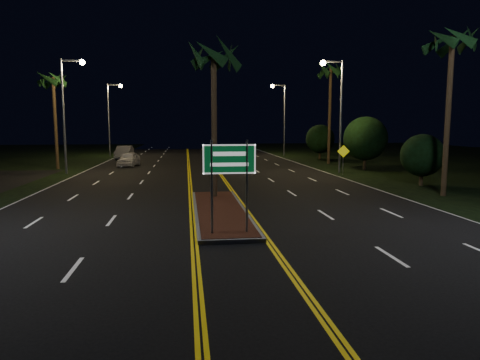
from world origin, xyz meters
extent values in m
plane|color=black|center=(0.00, 0.00, 0.00)|extent=(120.00, 120.00, 0.00)
cube|color=gray|center=(0.00, 7.00, 0.07)|extent=(2.25, 10.25, 0.15)
cube|color=#592819|center=(0.00, 7.00, 0.16)|extent=(2.00, 10.00, 0.02)
cylinder|color=gray|center=(-0.60, 2.80, 1.75)|extent=(0.08, 0.08, 3.20)
cylinder|color=gray|center=(0.60, 2.80, 1.75)|extent=(0.08, 0.08, 3.20)
cube|color=#07471E|center=(0.00, 2.80, 2.70)|extent=(1.80, 0.04, 1.00)
cube|color=white|center=(0.00, 2.77, 2.70)|extent=(1.80, 0.01, 1.00)
cylinder|color=gray|center=(-11.00, 24.00, 4.50)|extent=(0.18, 0.18, 9.00)
cube|color=gray|center=(-10.20, 24.00, 8.85)|extent=(1.60, 0.12, 0.12)
sphere|color=#FCCE71|center=(-9.40, 24.00, 8.75)|extent=(0.44, 0.44, 0.44)
cylinder|color=gray|center=(-11.00, 44.00, 4.50)|extent=(0.18, 0.18, 9.00)
cube|color=gray|center=(-10.20, 44.00, 8.85)|extent=(1.60, 0.12, 0.12)
sphere|color=#FCCE71|center=(-9.40, 44.00, 8.75)|extent=(0.44, 0.44, 0.44)
cylinder|color=gray|center=(11.00, 22.00, 4.50)|extent=(0.18, 0.18, 9.00)
cube|color=gray|center=(10.20, 22.00, 8.85)|extent=(1.60, 0.12, 0.12)
sphere|color=#FCCE71|center=(9.40, 22.00, 8.75)|extent=(0.44, 0.44, 0.44)
cylinder|color=gray|center=(11.00, 42.00, 4.50)|extent=(0.18, 0.18, 9.00)
cube|color=gray|center=(10.20, 42.00, 8.85)|extent=(1.60, 0.12, 0.12)
sphere|color=#FCCE71|center=(9.40, 42.00, 8.75)|extent=(0.44, 0.44, 0.44)
cylinder|color=#382819|center=(0.00, 10.50, 3.75)|extent=(0.28, 0.28, 7.50)
cylinder|color=#382819|center=(-12.80, 28.00, 4.00)|extent=(0.28, 0.28, 8.00)
cylinder|color=#382819|center=(12.50, 10.00, 4.25)|extent=(0.28, 0.28, 8.50)
cylinder|color=#382819|center=(12.80, 30.00, 4.75)|extent=(0.28, 0.28, 9.50)
cylinder|color=#382819|center=(13.50, 14.00, 0.45)|extent=(0.24, 0.24, 0.90)
sphere|color=black|center=(13.50, 14.00, 1.95)|extent=(2.70, 2.70, 2.70)
cylinder|color=#382819|center=(14.00, 24.00, 0.63)|extent=(0.24, 0.24, 1.26)
sphere|color=black|center=(14.00, 24.00, 2.73)|extent=(3.78, 3.78, 3.78)
cylinder|color=#382819|center=(13.80, 36.00, 0.54)|extent=(0.24, 0.24, 1.08)
sphere|color=black|center=(13.80, 36.00, 2.34)|extent=(3.24, 3.24, 3.24)
imported|color=white|center=(-6.90, 30.21, 0.78)|extent=(2.55, 4.88, 1.56)
imported|color=#B7B7C1|center=(-8.53, 38.99, 0.88)|extent=(2.38, 5.34, 1.76)
cylinder|color=gray|center=(10.80, 20.70, 1.01)|extent=(0.07, 0.07, 2.02)
cube|color=#FFF10D|center=(10.80, 20.68, 1.83)|extent=(0.97, 0.14, 0.97)
camera|label=1|loc=(-1.44, -11.53, 3.82)|focal=32.00mm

